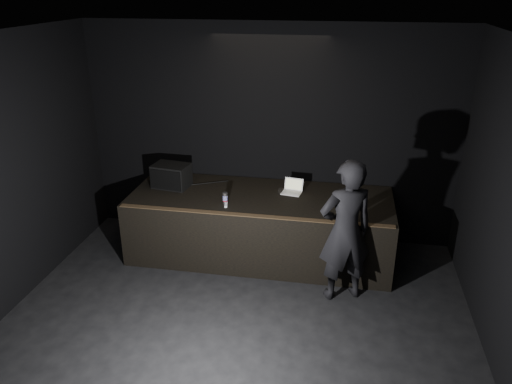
{
  "coord_description": "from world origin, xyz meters",
  "views": [
    {
      "loc": [
        1.19,
        -4.17,
        4.03
      ],
      "look_at": [
        0.01,
        2.3,
        1.25
      ],
      "focal_mm": 35.0,
      "sensor_mm": 36.0,
      "label": 1
    }
  ],
  "objects_px": {
    "beer_can": "(225,198)",
    "laptop": "(292,189)",
    "stage_riser": "(260,225)",
    "person": "(345,231)",
    "stage_monitor": "(171,176)"
  },
  "relations": [
    {
      "from": "stage_riser",
      "to": "person",
      "type": "height_order",
      "value": "person"
    },
    {
      "from": "stage_monitor",
      "to": "person",
      "type": "relative_size",
      "value": 0.3
    },
    {
      "from": "stage_monitor",
      "to": "person",
      "type": "height_order",
      "value": "person"
    },
    {
      "from": "stage_monitor",
      "to": "person",
      "type": "bearing_deg",
      "value": -12.92
    },
    {
      "from": "laptop",
      "to": "stage_monitor",
      "type": "bearing_deg",
      "value": -166.67
    },
    {
      "from": "laptop",
      "to": "person",
      "type": "distance_m",
      "value": 1.45
    },
    {
      "from": "stage_monitor",
      "to": "beer_can",
      "type": "distance_m",
      "value": 1.11
    },
    {
      "from": "stage_riser",
      "to": "laptop",
      "type": "distance_m",
      "value": 0.76
    },
    {
      "from": "beer_can",
      "to": "laptop",
      "type": "bearing_deg",
      "value": 33.37
    },
    {
      "from": "beer_can",
      "to": "person",
      "type": "relative_size",
      "value": 0.09
    },
    {
      "from": "person",
      "to": "stage_monitor",
      "type": "bearing_deg",
      "value": -44.14
    },
    {
      "from": "stage_riser",
      "to": "laptop",
      "type": "relative_size",
      "value": 11.91
    },
    {
      "from": "beer_can",
      "to": "stage_monitor",
      "type": "bearing_deg",
      "value": 153.8
    },
    {
      "from": "stage_riser",
      "to": "laptop",
      "type": "xyz_separation_m",
      "value": [
        0.46,
        0.24,
        0.55
      ]
    },
    {
      "from": "stage_monitor",
      "to": "beer_can",
      "type": "height_order",
      "value": "stage_monitor"
    }
  ]
}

